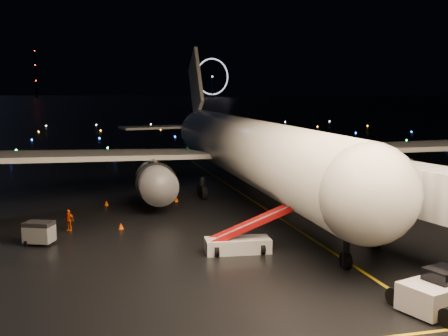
{
  "coord_description": "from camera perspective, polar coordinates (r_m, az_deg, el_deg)",
  "views": [
    {
      "loc": [
        -4.85,
        -31.98,
        11.41
      ],
      "look_at": [
        6.34,
        12.0,
        5.0
      ],
      "focal_mm": 45.0,
      "sensor_mm": 36.0,
      "label": 1
    }
  ],
  "objects": [
    {
      "name": "lane_centre",
      "position": [
        51.2,
        5.34,
        -4.86
      ],
      "size": [
        0.25,
        80.0,
        0.02
      ],
      "primitive_type": "cube",
      "color": "yellow",
      "rests_on": "ground"
    },
    {
      "name": "baggage_cart_0",
      "position": [
        43.83,
        -18.27,
        -6.3
      ],
      "size": [
        2.42,
        2.11,
        1.72
      ],
      "primitive_type": "cube",
      "rotation": [
        0.0,
        0.0,
        -0.41
      ],
      "color": "gray",
      "rests_on": "ground"
    },
    {
      "name": "ground",
      "position": [
        332.22,
        -13.5,
        5.85
      ],
      "size": [
        2000.0,
        2000.0,
        0.0
      ],
      "primitive_type": "plane",
      "color": "black",
      "rests_on": "ground"
    },
    {
      "name": "airliner",
      "position": [
        60.79,
        1.47,
        5.52
      ],
      "size": [
        62.51,
        59.46,
        17.49
      ],
      "primitive_type": null,
      "rotation": [
        0.0,
        0.0,
        -0.01
      ],
      "color": "silver",
      "rests_on": "ground"
    },
    {
      "name": "safety_cone_2",
      "position": [
        56.64,
        -11.86,
        -3.5
      ],
      "size": [
        0.53,
        0.53,
        0.5
      ],
      "primitive_type": "cone",
      "rotation": [
        0.0,
        0.0,
        0.23
      ],
      "color": "#FC4F00",
      "rests_on": "ground"
    },
    {
      "name": "crew_c",
      "position": [
        47.32,
        -15.48,
        -5.12
      ],
      "size": [
        1.04,
        1.02,
        1.76
      ],
      "primitive_type": "imported",
      "rotation": [
        0.0,
        0.0,
        -0.76
      ],
      "color": "#F2540C",
      "rests_on": "ground"
    },
    {
      "name": "belt_loader",
      "position": [
        39.52,
        1.41,
        -6.31
      ],
      "size": [
        6.81,
        2.41,
        3.24
      ],
      "primitive_type": null,
      "rotation": [
        0.0,
        0.0,
        -0.09
      ],
      "color": "silver",
      "rests_on": "ground"
    },
    {
      "name": "radio_mast",
      "position": [
        774.23,
        -18.6,
        9.15
      ],
      "size": [
        1.8,
        1.8,
        64.0
      ],
      "primitive_type": "cylinder",
      "color": "black",
      "rests_on": "ground"
    },
    {
      "name": "pushback_tug",
      "position": [
        31.97,
        21.35,
        -11.35
      ],
      "size": [
        5.12,
        3.7,
        2.19
      ],
      "primitive_type": "cube",
      "rotation": [
        0.0,
        0.0,
        0.31
      ],
      "color": "silver",
      "rests_on": "ground"
    },
    {
      "name": "taxiway_lights",
      "position": [
        138.52,
        -12.24,
        3.2
      ],
      "size": [
        164.0,
        92.0,
        0.36
      ],
      "primitive_type": null,
      "color": "black",
      "rests_on": "ground"
    },
    {
      "name": "ferris_wheel",
      "position": [
        772.18,
        -1.2,
        9.12
      ],
      "size": [
        49.33,
        16.8,
        52.0
      ],
      "primitive_type": null,
      "rotation": [
        0.0,
        0.0,
        0.26
      ],
      "color": "black",
      "rests_on": "ground"
    },
    {
      "name": "safety_cone_0",
      "position": [
        47.06,
        -10.43,
        -5.8
      ],
      "size": [
        0.54,
        0.54,
        0.52
      ],
      "primitive_type": "cone",
      "rotation": [
        0.0,
        0.0,
        -0.2
      ],
      "color": "#FC4F00",
      "rests_on": "ground"
    },
    {
      "name": "safety_cone_1",
      "position": [
        57.53,
        -4.88,
        -3.16
      ],
      "size": [
        0.53,
        0.53,
        0.52
      ],
      "primitive_type": "cone",
      "rotation": [
        0.0,
        0.0,
        0.17
      ],
      "color": "#FC4F00",
      "rests_on": "ground"
    }
  ]
}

